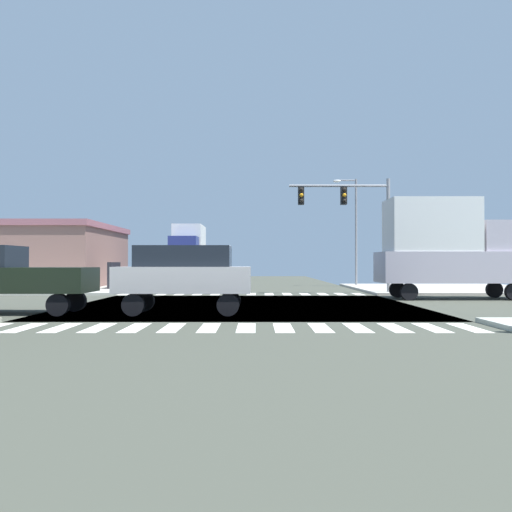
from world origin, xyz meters
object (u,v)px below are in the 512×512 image
(traffic_signal_mast, at_px, (348,209))
(suv_leading_2, at_px, (209,266))
(bank_building, at_px, (20,256))
(suv_crossing_1, at_px, (182,273))
(box_truck_outer_2, at_px, (446,246))
(suv_trailing_3, at_px, (199,266))
(street_lamp, at_px, (351,222))
(pickup_farside_1, at_px, (10,276))
(sedan_queued_2, at_px, (169,273))
(box_truck_middle_1, at_px, (186,253))

(traffic_signal_mast, bearing_deg, suv_leading_2, 108.10)
(bank_building, height_order, suv_crossing_1, bank_building)
(box_truck_outer_2, bearing_deg, suv_trailing_3, -149.82)
(street_lamp, bearing_deg, bank_building, -178.57)
(bank_building, relative_size, suv_leading_2, 3.14)
(pickup_farside_1, bearing_deg, box_truck_outer_2, -68.54)
(street_lamp, height_order, suv_crossing_1, street_lamp)
(bank_building, height_order, sedan_queued_2, bank_building)
(suv_leading_2, bearing_deg, street_lamp, 118.04)
(suv_trailing_3, xyz_separation_m, box_truck_outer_2, (14.88, -25.59, 1.17))
(sedan_queued_2, bearing_deg, bank_building, -19.20)
(suv_leading_2, distance_m, suv_trailing_3, 10.81)
(suv_crossing_1, relative_size, sedan_queued_2, 1.07)
(suv_leading_2, xyz_separation_m, box_truck_middle_1, (0.00, -20.17, 1.17))
(suv_crossing_1, distance_m, box_truck_middle_1, 23.45)
(traffic_signal_mast, distance_m, suv_crossing_1, 13.46)
(bank_building, bearing_deg, box_truck_middle_1, 20.24)
(pickup_farside_1, distance_m, sedan_queued_2, 15.30)
(pickup_farside_1, xyz_separation_m, box_truck_outer_2, (17.80, 7.00, 1.27))
(traffic_signal_mast, relative_size, bank_building, 0.45)
(traffic_signal_mast, height_order, suv_leading_2, traffic_signal_mast)
(traffic_signal_mast, distance_m, box_truck_middle_1, 16.79)
(suv_trailing_3, relative_size, box_truck_outer_2, 0.64)
(sedan_queued_2, relative_size, suv_leading_2, 0.93)
(bank_building, xyz_separation_m, suv_trailing_3, (11.44, 13.58, -0.87))
(street_lamp, height_order, box_truck_middle_1, street_lamp)
(pickup_farside_1, height_order, box_truck_outer_2, box_truck_outer_2)
(pickup_farside_1, xyz_separation_m, box_truck_middle_1, (2.93, 23.22, 1.27))
(bank_building, distance_m, box_truck_middle_1, 12.20)
(pickup_farside_1, xyz_separation_m, sedan_queued_2, (2.93, 15.02, -0.17))
(suv_crossing_1, bearing_deg, street_lamp, -26.18)
(street_lamp, distance_m, suv_trailing_3, 18.45)
(traffic_signal_mast, distance_m, suv_leading_2, 34.75)
(suv_leading_2, relative_size, box_truck_outer_2, 0.64)
(suv_leading_2, xyz_separation_m, suv_trailing_3, (0.00, -10.81, 0.00))
(suv_trailing_3, bearing_deg, pickup_farside_1, 84.87)
(traffic_signal_mast, xyz_separation_m, suv_leading_2, (-10.75, 32.88, -3.34))
(suv_crossing_1, bearing_deg, suv_trailing_3, 5.31)
(street_lamp, distance_m, box_truck_middle_1, 13.36)
(box_truck_middle_1, bearing_deg, suv_leading_2, -90.00)
(traffic_signal_mast, xyz_separation_m, sedan_queued_2, (-10.75, 4.51, -3.62))
(suv_leading_2, bearing_deg, box_truck_middle_1, 90.00)
(street_lamp, xyz_separation_m, suv_leading_2, (-12.67, 23.79, -3.37))
(pickup_farside_1, relative_size, box_truck_middle_1, 0.71)
(pickup_farside_1, relative_size, suv_leading_2, 1.11)
(pickup_farside_1, distance_m, box_truck_outer_2, 19.17)
(street_lamp, distance_m, bank_building, 24.25)
(suv_leading_2, height_order, box_truck_outer_2, box_truck_outer_2)
(street_lamp, bearing_deg, sedan_queued_2, -160.09)
(box_truck_middle_1, relative_size, box_truck_outer_2, 1.00)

